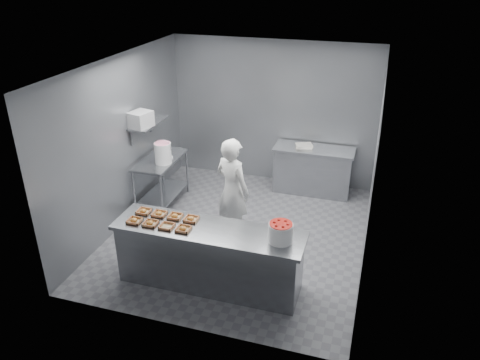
% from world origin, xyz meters
% --- Properties ---
extents(floor, '(4.50, 4.50, 0.00)m').
position_xyz_m(floor, '(0.00, 0.00, 0.00)').
color(floor, '#4C4C51').
rests_on(floor, ground).
extents(ceiling, '(4.50, 4.50, 0.00)m').
position_xyz_m(ceiling, '(0.00, 0.00, 2.80)').
color(ceiling, white).
rests_on(ceiling, wall_back).
extents(wall_back, '(4.00, 0.04, 2.80)m').
position_xyz_m(wall_back, '(0.00, 2.25, 1.40)').
color(wall_back, slate).
rests_on(wall_back, ground).
extents(wall_left, '(0.04, 4.50, 2.80)m').
position_xyz_m(wall_left, '(-2.00, 0.00, 1.40)').
color(wall_left, slate).
rests_on(wall_left, ground).
extents(wall_right, '(0.04, 4.50, 2.80)m').
position_xyz_m(wall_right, '(2.00, 0.00, 1.40)').
color(wall_right, slate).
rests_on(wall_right, ground).
extents(service_counter, '(2.60, 0.70, 0.90)m').
position_xyz_m(service_counter, '(0.00, -1.35, 0.45)').
color(service_counter, slate).
rests_on(service_counter, ground).
extents(prep_table, '(0.60, 1.20, 0.90)m').
position_xyz_m(prep_table, '(-1.65, 0.60, 0.59)').
color(prep_table, slate).
rests_on(prep_table, ground).
extents(back_counter, '(1.50, 0.60, 0.90)m').
position_xyz_m(back_counter, '(0.90, 1.90, 0.45)').
color(back_counter, slate).
rests_on(back_counter, ground).
extents(wall_shelf, '(0.35, 0.90, 0.03)m').
position_xyz_m(wall_shelf, '(-1.82, 0.60, 1.55)').
color(wall_shelf, slate).
rests_on(wall_shelf, wall_left).
extents(tray_0, '(0.19, 0.18, 0.06)m').
position_xyz_m(tray_0, '(-1.02, -1.48, 0.92)').
color(tray_0, tan).
rests_on(tray_0, service_counter).
extents(tray_1, '(0.19, 0.18, 0.06)m').
position_xyz_m(tray_1, '(-0.78, -1.48, 0.92)').
color(tray_1, tan).
rests_on(tray_1, service_counter).
extents(tray_2, '(0.19, 0.18, 0.04)m').
position_xyz_m(tray_2, '(-0.54, -1.48, 0.92)').
color(tray_2, tan).
rests_on(tray_2, service_counter).
extents(tray_3, '(0.19, 0.18, 0.06)m').
position_xyz_m(tray_3, '(-0.30, -1.48, 0.92)').
color(tray_3, tan).
rests_on(tray_3, service_counter).
extents(tray_4, '(0.19, 0.18, 0.06)m').
position_xyz_m(tray_4, '(-1.02, -1.22, 0.92)').
color(tray_4, tan).
rests_on(tray_4, service_counter).
extents(tray_5, '(0.19, 0.18, 0.06)m').
position_xyz_m(tray_5, '(-0.78, -1.22, 0.92)').
color(tray_5, tan).
rests_on(tray_5, service_counter).
extents(tray_6, '(0.19, 0.18, 0.06)m').
position_xyz_m(tray_6, '(-0.54, -1.22, 0.92)').
color(tray_6, tan).
rests_on(tray_6, service_counter).
extents(tray_7, '(0.19, 0.18, 0.06)m').
position_xyz_m(tray_7, '(-0.30, -1.22, 0.92)').
color(tray_7, tan).
rests_on(tray_7, service_counter).
extents(worker, '(0.74, 0.64, 1.72)m').
position_xyz_m(worker, '(-0.06, -0.12, 0.86)').
color(worker, silver).
rests_on(worker, ground).
extents(strawberry_tub, '(0.31, 0.31, 0.26)m').
position_xyz_m(strawberry_tub, '(0.98, -1.36, 1.04)').
color(strawberry_tub, silver).
rests_on(strawberry_tub, service_counter).
extents(glaze_bucket, '(0.31, 0.29, 0.45)m').
position_xyz_m(glaze_bucket, '(-1.51, 0.46, 1.09)').
color(glaze_bucket, silver).
rests_on(glaze_bucket, prep_table).
extents(bucket_lid, '(0.33, 0.33, 0.02)m').
position_xyz_m(bucket_lid, '(-1.58, 0.63, 0.91)').
color(bucket_lid, silver).
rests_on(bucket_lid, prep_table).
extents(rag, '(0.19, 0.18, 0.02)m').
position_xyz_m(rag, '(-1.74, 1.04, 0.91)').
color(rag, '#CCB28C').
rests_on(rag, prep_table).
extents(appliance, '(0.39, 0.42, 0.26)m').
position_xyz_m(appliance, '(-1.82, 0.35, 1.70)').
color(appliance, gray).
rests_on(appliance, wall_shelf).
extents(paper_stack, '(0.35, 0.29, 0.06)m').
position_xyz_m(paper_stack, '(0.70, 1.90, 0.93)').
color(paper_stack, silver).
rests_on(paper_stack, back_counter).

